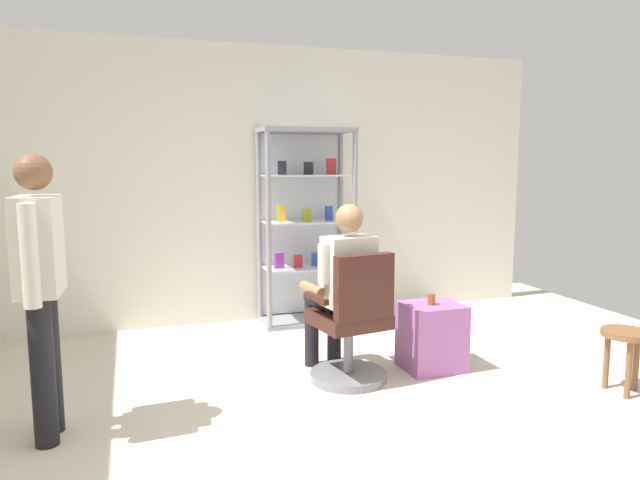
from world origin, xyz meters
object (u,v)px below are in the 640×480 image
(seated_shopkeeper, at_px, (341,282))
(wooden_stool, at_px, (625,343))
(office_chair, at_px, (352,330))
(tea_glass, at_px, (431,299))
(display_cabinet_main, at_px, (305,225))
(storage_crate, at_px, (432,336))
(standing_customer, at_px, (40,280))

(seated_shopkeeper, distance_m, wooden_stool, 2.00)
(office_chair, distance_m, tea_glass, 0.68)
(display_cabinet_main, height_order, office_chair, display_cabinet_main)
(seated_shopkeeper, bearing_deg, display_cabinet_main, 83.30)
(storage_crate, height_order, tea_glass, tea_glass)
(seated_shopkeeper, height_order, standing_customer, standing_customer)
(office_chair, bearing_deg, wooden_stool, -23.72)
(office_chair, relative_size, tea_glass, 11.22)
(standing_customer, bearing_deg, office_chair, 6.96)
(office_chair, relative_size, storage_crate, 1.88)
(seated_shopkeeper, bearing_deg, wooden_stool, -27.73)
(wooden_stool, bearing_deg, storage_crate, 141.34)
(display_cabinet_main, distance_m, office_chair, 1.79)
(office_chair, bearing_deg, seated_shopkeeper, 98.91)
(display_cabinet_main, height_order, storage_crate, display_cabinet_main)
(display_cabinet_main, height_order, standing_customer, display_cabinet_main)
(wooden_stool, bearing_deg, standing_customer, 172.08)
(seated_shopkeeper, bearing_deg, standing_customer, -168.32)
(office_chair, height_order, standing_customer, standing_customer)
(display_cabinet_main, height_order, wooden_stool, display_cabinet_main)
(office_chair, relative_size, standing_customer, 0.59)
(seated_shopkeeper, relative_size, storage_crate, 2.53)
(standing_customer, xyz_separation_m, wooden_stool, (3.68, -0.51, -0.58))
(display_cabinet_main, xyz_separation_m, storage_crate, (0.53, -1.62, -0.71))
(storage_crate, distance_m, wooden_stool, 1.32)
(seated_shopkeeper, relative_size, standing_customer, 0.79)
(display_cabinet_main, bearing_deg, standing_customer, -137.67)
(display_cabinet_main, distance_m, storage_crate, 1.84)
(seated_shopkeeper, height_order, wooden_stool, seated_shopkeeper)
(wooden_stool, bearing_deg, seated_shopkeeper, 152.27)
(tea_glass, bearing_deg, office_chair, -174.98)
(tea_glass, height_order, wooden_stool, tea_glass)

